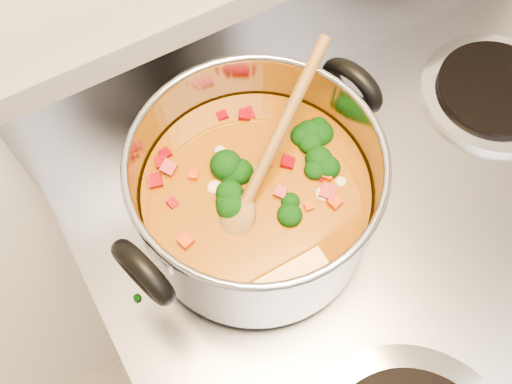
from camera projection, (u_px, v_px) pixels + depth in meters
electric_range at (381, 335)px, 1.08m from camera, size 0.79×0.72×1.08m
stockpot at (257, 196)px, 0.62m from camera, size 0.33×0.26×0.16m
wooden_spoon at (259, 174)px, 0.59m from camera, size 0.21×0.15×0.10m
cooktop_crumbs at (379, 150)px, 0.73m from camera, size 0.24×0.18×0.01m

